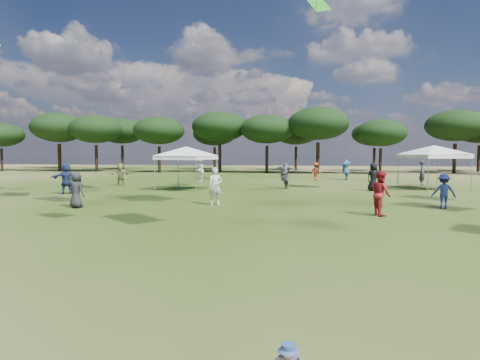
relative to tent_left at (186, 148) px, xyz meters
name	(u,v)px	position (x,y,z in m)	size (l,w,h in m)	color
tree_line	(309,128)	(8.80, 24.14, 2.70)	(108.78, 17.63, 7.77)	black
tent_left	(186,148)	(0.00, 0.00, 0.00)	(6.16, 6.16, 3.15)	gray
tent_right	(434,147)	(16.16, 2.54, 0.09)	(6.31, 6.31, 3.24)	gray
festival_crowd	(288,176)	(6.57, 1.73, -1.83)	(28.62, 21.88, 1.93)	white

